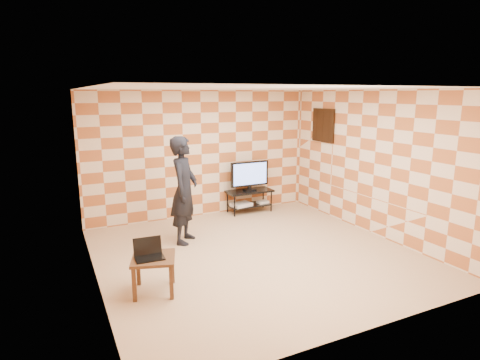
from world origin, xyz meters
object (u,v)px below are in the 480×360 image
(side_table, at_px, (154,263))
(tv_stand, at_px, (249,196))
(tv, at_px, (250,174))
(person, at_px, (184,190))

(side_table, bearing_deg, tv_stand, 44.19)
(tv, bearing_deg, side_table, -135.84)
(person, bearing_deg, side_table, -175.21)
(tv_stand, height_order, tv, tv)
(tv, distance_m, side_table, 4.02)
(side_table, relative_size, person, 0.37)
(tv_stand, xyz_separation_m, side_table, (-2.86, -2.78, 0.04))
(tv, relative_size, person, 0.47)
(tv, height_order, side_table, tv)
(tv_stand, relative_size, tv, 1.15)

